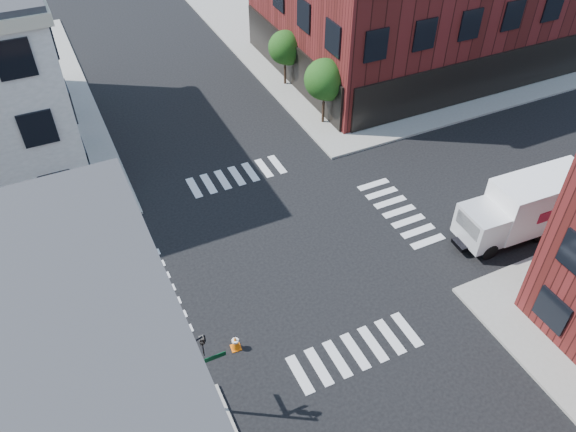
% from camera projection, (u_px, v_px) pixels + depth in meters
% --- Properties ---
extents(ground, '(120.00, 120.00, 0.00)m').
position_uv_depth(ground, '(286.00, 249.00, 29.17)').
color(ground, black).
rests_on(ground, ground).
extents(sidewalk_ne, '(30.00, 30.00, 0.15)m').
position_uv_depth(sidewalk_ne, '(397.00, 28.00, 50.16)').
color(sidewalk_ne, gray).
rests_on(sidewalk_ne, ground).
extents(tree_near, '(2.69, 2.69, 4.49)m').
position_uv_depth(tree_near, '(326.00, 81.00, 36.29)').
color(tree_near, black).
rests_on(tree_near, ground).
extents(tree_far, '(2.43, 2.43, 4.07)m').
position_uv_depth(tree_far, '(286.00, 49.00, 40.55)').
color(tree_far, black).
rests_on(tree_far, ground).
extents(signal_pole, '(1.29, 1.24, 4.60)m').
position_uv_depth(signal_pole, '(199.00, 365.00, 20.58)').
color(signal_pole, black).
rests_on(signal_pole, ground).
extents(box_truck, '(7.50, 2.58, 3.35)m').
position_uv_depth(box_truck, '(528.00, 206.00, 29.08)').
color(box_truck, white).
rests_on(box_truck, ground).
extents(traffic_cone, '(0.47, 0.47, 0.80)m').
position_uv_depth(traffic_cone, '(235.00, 343.00, 24.31)').
color(traffic_cone, orange).
rests_on(traffic_cone, ground).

